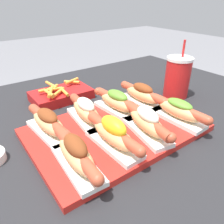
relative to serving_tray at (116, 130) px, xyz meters
name	(u,v)px	position (x,y,z in m)	size (l,w,h in m)	color
patio_table	(118,201)	(0.05, 0.04, -0.38)	(1.34, 1.08, 0.74)	#232326
serving_tray	(116,130)	(0.00, 0.00, 0.00)	(0.48, 0.32, 0.02)	red
hot_dog_0	(76,154)	(-0.17, -0.08, 0.04)	(0.07, 0.21, 0.08)	white
hot_dog_1	(114,134)	(-0.06, -0.07, 0.04)	(0.06, 0.21, 0.08)	white
hot_dog_2	(148,122)	(0.05, -0.07, 0.04)	(0.09, 0.21, 0.07)	white
hot_dog_3	(179,110)	(0.17, -0.08, 0.04)	(0.07, 0.21, 0.07)	white
hot_dog_4	(48,123)	(-0.17, 0.08, 0.04)	(0.07, 0.21, 0.07)	white
hot_dog_5	(86,111)	(-0.05, 0.08, 0.04)	(0.08, 0.21, 0.07)	white
hot_dog_6	(117,102)	(0.06, 0.07, 0.04)	(0.07, 0.21, 0.07)	white
hot_dog_7	(142,94)	(0.16, 0.07, 0.04)	(0.07, 0.21, 0.07)	white
drink_cup	(177,77)	(0.34, 0.07, 0.07)	(0.10, 0.10, 0.21)	red
fries_basket	(61,94)	(-0.03, 0.30, 0.01)	(0.22, 0.14, 0.06)	#B21919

